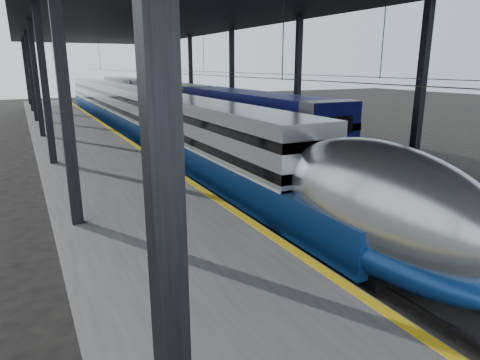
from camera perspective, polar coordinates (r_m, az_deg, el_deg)
ground at (r=13.04m, az=9.49°, el=-12.60°), size 160.00×160.00×0.00m
platform at (r=29.91m, az=-19.78°, el=3.55°), size 6.00×80.00×1.00m
yellow_strip at (r=30.28m, az=-14.61°, el=5.06°), size 0.30×80.00×0.01m
rails at (r=31.94m, az=-5.37°, el=4.30°), size 6.52×80.00×0.16m
canopy at (r=30.68m, az=-10.62°, el=20.63°), size 18.00×75.00×9.47m
tgv_train at (r=37.71m, az=-13.13°, el=8.43°), size 2.85×65.20×4.08m
second_train at (r=46.42m, az=-9.47°, el=10.11°), size 3.10×56.05×4.27m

